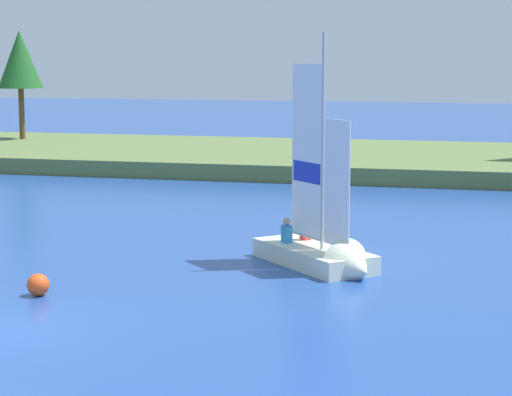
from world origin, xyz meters
TOP-DOWN VIEW (x-y plane):
  - shore_bank at (0.00, 30.82)m, footprint 80.00×14.33m
  - shoreline_tree_midleft at (-17.09, 33.50)m, footprint 2.54×2.54m
  - sailboat at (5.39, 7.21)m, footprint 4.02×4.09m
  - channel_buoy at (-0.54, 2.84)m, footprint 0.52×0.52m

SIDE VIEW (x-z plane):
  - channel_buoy at x=-0.54m, z-range 0.00..0.52m
  - shore_bank at x=0.00m, z-range 0.00..0.75m
  - sailboat at x=5.39m, z-range -2.82..3.68m
  - shoreline_tree_midleft at x=-17.09m, z-range 2.15..8.29m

